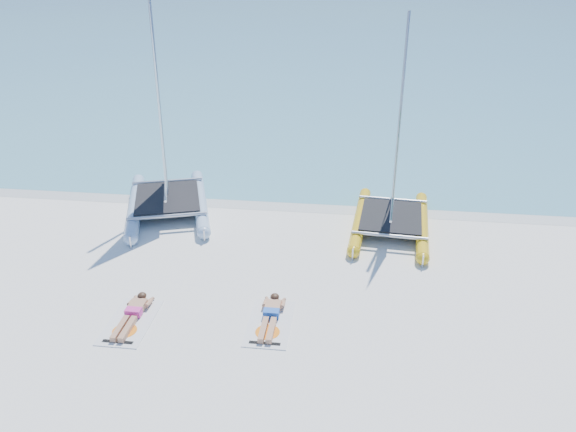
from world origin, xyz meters
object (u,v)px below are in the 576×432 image
(catamaran_yellow, at_px, (396,160))
(towel_a, at_px, (130,322))
(catamaran_blue, at_px, (162,147))
(sunbather_b, at_px, (271,314))
(sunbather_a, at_px, (133,313))
(towel_b, at_px, (270,323))

(catamaran_yellow, bearing_deg, towel_a, -130.55)
(towel_a, bearing_deg, catamaran_yellow, 44.81)
(catamaran_blue, relative_size, sunbather_b, 4.18)
(catamaran_yellow, height_order, sunbather_a, catamaran_yellow)
(catamaran_yellow, relative_size, towel_b, 3.50)
(catamaran_blue, height_order, towel_b, catamaran_blue)
(towel_a, distance_m, towel_b, 3.24)
(sunbather_a, bearing_deg, towel_a, -90.00)
(catamaran_blue, bearing_deg, towel_a, -97.70)
(catamaran_blue, bearing_deg, towel_b, -71.64)
(sunbather_a, bearing_deg, towel_b, 2.76)
(catamaran_blue, height_order, catamaran_yellow, catamaran_blue)
(sunbather_b, bearing_deg, towel_a, -170.50)
(catamaran_blue, relative_size, towel_b, 3.90)
(sunbather_a, relative_size, sunbather_b, 1.00)
(catamaran_blue, bearing_deg, sunbather_b, -70.73)
(sunbather_a, height_order, sunbather_b, same)
(sunbather_a, distance_m, towel_b, 3.23)
(sunbather_a, bearing_deg, sunbather_b, 6.15)
(catamaran_yellow, height_order, towel_b, catamaran_yellow)
(towel_a, xyz_separation_m, sunbather_a, (0.00, 0.19, 0.11))
(sunbather_a, bearing_deg, catamaran_yellow, 43.91)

